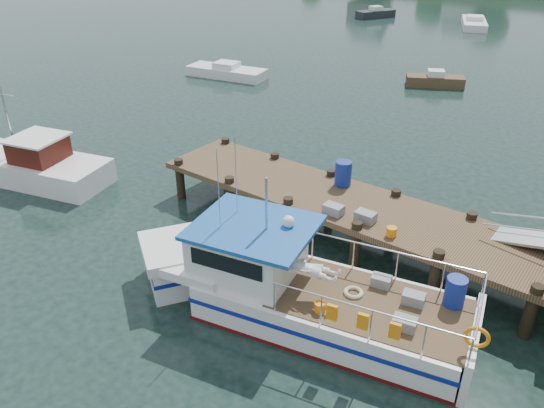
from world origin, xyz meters
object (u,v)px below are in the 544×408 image
Objects in this scene: work_boat at (26,164)px; moored_a at (227,71)px; moored_d at (474,23)px; moored_e at (376,13)px; lobster_boat at (289,287)px; dock at (537,234)px; moored_rowboat at (435,80)px.

moored_a is (-3.80, 16.50, -0.27)m from work_boat.
work_boat is 44.31m from moored_d.
work_boat reaches higher than moored_e.
lobster_boat is at bearing -68.86° from moored_d.
lobster_boat is at bearing -138.99° from dock.
moored_e is at bearing 128.21° from moored_rowboat.
dock is at bearing -21.28° from moored_a.
moored_d reaches higher than moored_rowboat.
work_boat is 1.74× the size of moored_e.
dock reaches higher than moored_d.
dock is 2.56× the size of moored_d.
work_boat is at bearing -167.99° from dock.
lobster_boat reaches higher than work_boat.
moored_a is (-17.19, 16.84, -0.49)m from lobster_boat.
lobster_boat reaches higher than moored_rowboat.
lobster_boat is 23.74m from moored_rowboat.
moored_e is at bearing 104.82° from moored_a.
moored_e is (-25.01, 39.33, -1.81)m from dock.
moored_a is at bearing -149.83° from moored_rowboat.
moored_rowboat is at bearing 118.31° from dock.
moored_rowboat is 0.56× the size of moored_d.
moored_a is 0.86× the size of moored_d.
moored_rowboat is 21.94m from moored_d.
moored_d is (-4.83, 21.40, 0.01)m from moored_rowboat.
dock reaches higher than moored_rowboat.
moored_a is at bearing 123.23° from lobster_boat.
moored_e is (-6.76, 43.22, -0.21)m from work_boat.
lobster_boat reaches higher than moored_e.
moored_a is at bearing 87.32° from work_boat.
dock is 1.70× the size of lobster_boat.
moored_rowboat is 13.43m from moored_a.
dock is 21.55m from moored_rowboat.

